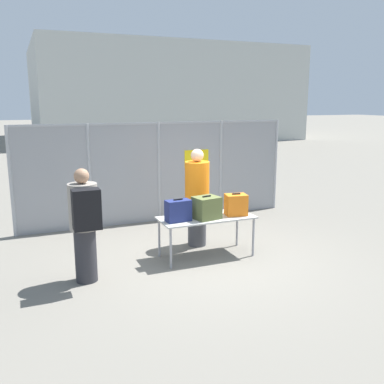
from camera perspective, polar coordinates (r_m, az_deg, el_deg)
ground_plane at (r=7.56m, az=2.06°, el=-8.89°), size 120.00×120.00×0.00m
fence_section at (r=9.67m, az=-4.39°, el=2.92°), size 6.24×0.07×2.25m
inspection_table at (r=7.48m, az=1.94°, el=-3.77°), size 1.67×0.72×0.72m
suitcase_navy at (r=7.16m, az=-1.86°, el=-2.50°), size 0.43×0.25×0.39m
suitcase_olive at (r=7.32m, az=1.96°, el=-2.11°), size 0.48×0.43×0.40m
suitcase_orange at (r=7.58m, az=5.89°, el=-1.70°), size 0.41×0.33×0.39m
traveler_hooded at (r=6.52m, az=-14.14°, el=-3.84°), size 0.43×0.67×1.74m
security_worker_near at (r=8.00m, az=0.69°, el=-0.58°), size 0.46×0.46×1.84m
utility_trailer at (r=12.46m, az=0.84°, el=1.34°), size 4.43×2.08×0.64m
distant_hangar at (r=32.81m, az=-4.54°, el=12.88°), size 17.58×12.66×6.35m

